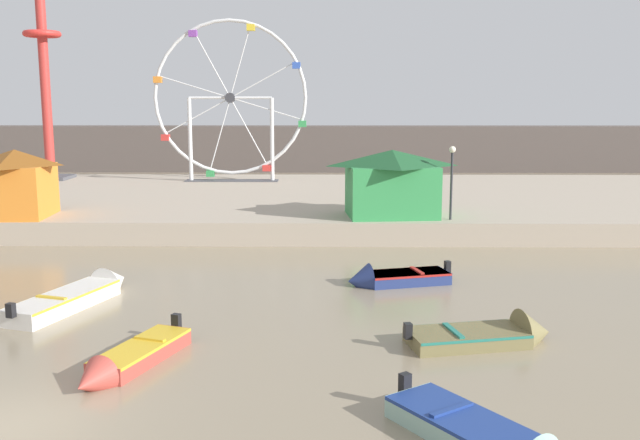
{
  "coord_description": "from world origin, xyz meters",
  "views": [
    {
      "loc": [
        6.87,
        -14.09,
        6.88
      ],
      "look_at": [
        6.53,
        12.43,
        2.39
      ],
      "focal_mm": 39.91,
      "sensor_mm": 36.0,
      "label": 1
    }
  ],
  "objects_px": {
    "drop_tower_red_tower": "(45,80)",
    "carnival_booth_orange_canopy": "(16,182)",
    "motorboat_olive_wood": "(496,335)",
    "motorboat_faded_red": "(126,361)",
    "promenade_lamp_near": "(452,171)",
    "ferris_wheel_white_frame": "(230,101)",
    "motorboat_white_red_stripe": "(82,293)",
    "motorboat_navy_blue": "(389,278)",
    "carnival_booth_green_kiosk": "(392,182)"
  },
  "relations": [
    {
      "from": "motorboat_white_red_stripe",
      "to": "ferris_wheel_white_frame",
      "type": "distance_m",
      "value": 27.87
    },
    {
      "from": "motorboat_faded_red",
      "to": "motorboat_olive_wood",
      "type": "height_order",
      "value": "motorboat_olive_wood"
    },
    {
      "from": "motorboat_white_red_stripe",
      "to": "motorboat_faded_red",
      "type": "bearing_deg",
      "value": -134.22
    },
    {
      "from": "ferris_wheel_white_frame",
      "to": "motorboat_white_red_stripe",
      "type": "bearing_deg",
      "value": -93.26
    },
    {
      "from": "promenade_lamp_near",
      "to": "ferris_wheel_white_frame",
      "type": "bearing_deg",
      "value": 128.09
    },
    {
      "from": "motorboat_navy_blue",
      "to": "drop_tower_red_tower",
      "type": "relative_size",
      "value": 0.28
    },
    {
      "from": "drop_tower_red_tower",
      "to": "carnival_booth_orange_canopy",
      "type": "xyz_separation_m",
      "value": [
        4.99,
        -17.06,
        -5.42
      ]
    },
    {
      "from": "motorboat_navy_blue",
      "to": "ferris_wheel_white_frame",
      "type": "bearing_deg",
      "value": -84.31
    },
    {
      "from": "motorboat_olive_wood",
      "to": "promenade_lamp_near",
      "type": "distance_m",
      "value": 15.03
    },
    {
      "from": "motorboat_olive_wood",
      "to": "drop_tower_red_tower",
      "type": "xyz_separation_m",
      "value": [
        -25.33,
        32.33,
        8.06
      ]
    },
    {
      "from": "motorboat_olive_wood",
      "to": "carnival_booth_orange_canopy",
      "type": "xyz_separation_m",
      "value": [
        -20.35,
        15.27,
        2.64
      ]
    },
    {
      "from": "motorboat_faded_red",
      "to": "motorboat_navy_blue",
      "type": "height_order",
      "value": "motorboat_navy_blue"
    },
    {
      "from": "motorboat_faded_red",
      "to": "motorboat_white_red_stripe",
      "type": "distance_m",
      "value": 7.08
    },
    {
      "from": "motorboat_olive_wood",
      "to": "motorboat_white_red_stripe",
      "type": "distance_m",
      "value": 13.93
    },
    {
      "from": "motorboat_navy_blue",
      "to": "drop_tower_red_tower",
      "type": "xyz_separation_m",
      "value": [
        -22.81,
        25.84,
        8.05
      ]
    },
    {
      "from": "ferris_wheel_white_frame",
      "to": "promenade_lamp_near",
      "type": "xyz_separation_m",
      "value": [
        12.9,
        -16.46,
        -3.33
      ]
    },
    {
      "from": "motorboat_faded_red",
      "to": "motorboat_olive_wood",
      "type": "xyz_separation_m",
      "value": [
        10.03,
        2.21,
        -0.02
      ]
    },
    {
      "from": "motorboat_olive_wood",
      "to": "ferris_wheel_white_frame",
      "type": "height_order",
      "value": "ferris_wheel_white_frame"
    },
    {
      "from": "motorboat_navy_blue",
      "to": "motorboat_olive_wood",
      "type": "bearing_deg",
      "value": 96.3
    },
    {
      "from": "drop_tower_red_tower",
      "to": "carnival_booth_orange_canopy",
      "type": "bearing_deg",
      "value": -73.71
    },
    {
      "from": "motorboat_white_red_stripe",
      "to": "carnival_booth_orange_canopy",
      "type": "relative_size",
      "value": 1.45
    },
    {
      "from": "motorboat_white_red_stripe",
      "to": "motorboat_navy_blue",
      "type": "bearing_deg",
      "value": -59.3
    },
    {
      "from": "motorboat_faded_red",
      "to": "ferris_wheel_white_frame",
      "type": "height_order",
      "value": "ferris_wheel_white_frame"
    },
    {
      "from": "motorboat_olive_wood",
      "to": "promenade_lamp_near",
      "type": "relative_size",
      "value": 1.26
    },
    {
      "from": "carnival_booth_orange_canopy",
      "to": "promenade_lamp_near",
      "type": "bearing_deg",
      "value": -6.0
    },
    {
      "from": "ferris_wheel_white_frame",
      "to": "promenade_lamp_near",
      "type": "relative_size",
      "value": 3.17
    },
    {
      "from": "carnival_booth_orange_canopy",
      "to": "motorboat_faded_red",
      "type": "bearing_deg",
      "value": -63.76
    },
    {
      "from": "carnival_booth_green_kiosk",
      "to": "motorboat_faded_red",
      "type": "bearing_deg",
      "value": -120.29
    },
    {
      "from": "motorboat_faded_red",
      "to": "drop_tower_red_tower",
      "type": "distance_m",
      "value": 38.63
    },
    {
      "from": "motorboat_white_red_stripe",
      "to": "promenade_lamp_near",
      "type": "xyz_separation_m",
      "value": [
        14.44,
        10.59,
        3.2
      ]
    },
    {
      "from": "carnival_booth_green_kiosk",
      "to": "promenade_lamp_near",
      "type": "bearing_deg",
      "value": -25.81
    },
    {
      "from": "carnival_booth_orange_canopy",
      "to": "motorboat_white_red_stripe",
      "type": "bearing_deg",
      "value": -62.28
    },
    {
      "from": "drop_tower_red_tower",
      "to": "motorboat_navy_blue",
      "type": "bearing_deg",
      "value": -48.57
    },
    {
      "from": "motorboat_olive_wood",
      "to": "carnival_booth_orange_canopy",
      "type": "relative_size",
      "value": 1.11
    },
    {
      "from": "motorboat_navy_blue",
      "to": "carnival_booth_orange_canopy",
      "type": "bearing_deg",
      "value": -41.18
    },
    {
      "from": "drop_tower_red_tower",
      "to": "motorboat_faded_red",
      "type": "bearing_deg",
      "value": -66.11
    },
    {
      "from": "ferris_wheel_white_frame",
      "to": "drop_tower_red_tower",
      "type": "relative_size",
      "value": 0.78
    },
    {
      "from": "motorboat_navy_blue",
      "to": "carnival_booth_orange_canopy",
      "type": "distance_m",
      "value": 20.04
    },
    {
      "from": "motorboat_olive_wood",
      "to": "ferris_wheel_white_frame",
      "type": "relative_size",
      "value": 0.4
    },
    {
      "from": "motorboat_olive_wood",
      "to": "motorboat_white_red_stripe",
      "type": "xyz_separation_m",
      "value": [
        -13.33,
        4.05,
        0.06
      ]
    },
    {
      "from": "carnival_booth_green_kiosk",
      "to": "carnival_booth_orange_canopy",
      "type": "xyz_separation_m",
      "value": [
        -18.67,
        -0.41,
        0.02
      ]
    },
    {
      "from": "motorboat_faded_red",
      "to": "ferris_wheel_white_frame",
      "type": "xyz_separation_m",
      "value": [
        -1.76,
        33.31,
        6.57
      ]
    },
    {
      "from": "carnival_booth_green_kiosk",
      "to": "carnival_booth_orange_canopy",
      "type": "bearing_deg",
      "value": 176.0
    },
    {
      "from": "drop_tower_red_tower",
      "to": "carnival_booth_green_kiosk",
      "type": "xyz_separation_m",
      "value": [
        23.66,
        -16.65,
        -5.44
      ]
    },
    {
      "from": "motorboat_olive_wood",
      "to": "motorboat_navy_blue",
      "type": "distance_m",
      "value": 6.96
    },
    {
      "from": "ferris_wheel_white_frame",
      "to": "carnival_booth_green_kiosk",
      "type": "distance_m",
      "value": 18.86
    },
    {
      "from": "drop_tower_red_tower",
      "to": "carnival_booth_orange_canopy",
      "type": "height_order",
      "value": "drop_tower_red_tower"
    },
    {
      "from": "motorboat_faded_red",
      "to": "promenade_lamp_near",
      "type": "xyz_separation_m",
      "value": [
        11.15,
        16.85,
        3.24
      ]
    },
    {
      "from": "ferris_wheel_white_frame",
      "to": "carnival_booth_green_kiosk",
      "type": "relative_size",
      "value": 2.24
    },
    {
      "from": "drop_tower_red_tower",
      "to": "carnival_booth_orange_canopy",
      "type": "relative_size",
      "value": 3.59
    }
  ]
}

